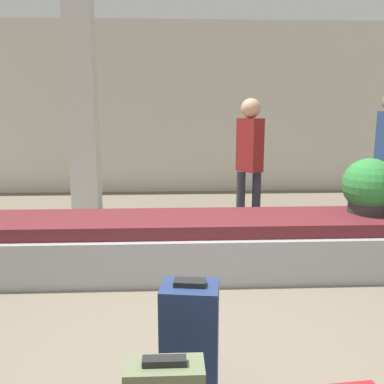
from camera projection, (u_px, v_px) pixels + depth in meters
ground_plane at (204, 367)px, 2.73m from camera, size 18.00×18.00×0.00m
back_wall at (182, 108)px, 8.11m from camera, size 18.00×0.06×3.20m
carousel at (192, 244)px, 4.30m from camera, size 8.79×0.93×0.56m
pillar at (83, 109)px, 6.28m from camera, size 0.40×0.40×3.20m
suitcase_3 at (190, 342)px, 2.37m from camera, size 0.34×0.29×0.71m
potted_plant_0 at (369, 187)px, 4.37m from camera, size 0.54×0.54×0.56m
traveler_0 at (250, 155)px, 5.34m from camera, size 0.32×0.37×1.73m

